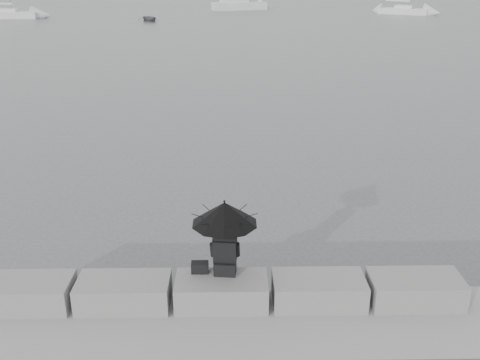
{
  "coord_description": "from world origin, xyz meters",
  "views": [
    {
      "loc": [
        0.19,
        -8.39,
        6.01
      ],
      "look_at": [
        0.38,
        3.0,
        1.47
      ],
      "focal_mm": 40.0,
      "sensor_mm": 36.0,
      "label": 1
    }
  ],
  "objects_px": {
    "motor_cruiser": "(239,4)",
    "dinghy": "(149,18)",
    "sailboat_right": "(404,10)",
    "sailboat_left": "(8,14)",
    "seated_person": "(225,222)"
  },
  "relations": [
    {
      "from": "motor_cruiser",
      "to": "dinghy",
      "type": "xyz_separation_m",
      "value": [
        -11.12,
        -17.79,
        -0.6
      ]
    },
    {
      "from": "motor_cruiser",
      "to": "sailboat_right",
      "type": "bearing_deg",
      "value": -35.13
    },
    {
      "from": "sailboat_left",
      "to": "motor_cruiser",
      "type": "relative_size",
      "value": 1.51
    },
    {
      "from": "seated_person",
      "to": "motor_cruiser",
      "type": "bearing_deg",
      "value": 94.85
    },
    {
      "from": "sailboat_right",
      "to": "dinghy",
      "type": "relative_size",
      "value": 3.73
    },
    {
      "from": "sailboat_left",
      "to": "sailboat_right",
      "type": "height_order",
      "value": "same"
    },
    {
      "from": "sailboat_left",
      "to": "motor_cruiser",
      "type": "bearing_deg",
      "value": 24.03
    },
    {
      "from": "seated_person",
      "to": "motor_cruiser",
      "type": "xyz_separation_m",
      "value": [
        1.46,
        76.83,
        -1.1
      ]
    },
    {
      "from": "dinghy",
      "to": "motor_cruiser",
      "type": "bearing_deg",
      "value": 34.74
    },
    {
      "from": "sailboat_right",
      "to": "motor_cruiser",
      "type": "relative_size",
      "value": 1.51
    },
    {
      "from": "sailboat_left",
      "to": "sailboat_right",
      "type": "distance_m",
      "value": 52.5
    },
    {
      "from": "motor_cruiser",
      "to": "dinghy",
      "type": "relative_size",
      "value": 2.47
    },
    {
      "from": "seated_person",
      "to": "dinghy",
      "type": "height_order",
      "value": "seated_person"
    },
    {
      "from": "sailboat_right",
      "to": "dinghy",
      "type": "bearing_deg",
      "value": -131.01
    },
    {
      "from": "sailboat_right",
      "to": "motor_cruiser",
      "type": "distance_m",
      "value": 24.13
    }
  ]
}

